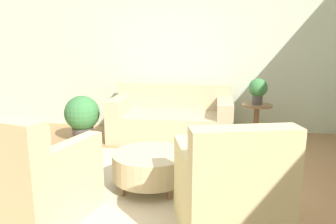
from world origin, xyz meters
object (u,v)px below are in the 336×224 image
Objects in this scene: armchair_left at (33,182)px; potted_plant_on_side_table at (258,89)px; couch at (172,119)px; potted_plant_floor at (82,116)px; ottoman_table at (150,165)px; side_table at (256,118)px; armchair_right at (230,195)px.

armchair_left is 2.67× the size of potted_plant_on_side_table.
potted_plant_floor is (-1.41, -0.34, 0.09)m from couch.
potted_plant_floor is (-0.55, 2.39, 0.03)m from armchair_left.
ottoman_table is at bearing -127.20° from potted_plant_on_side_table.
potted_plant_on_side_table reaches higher than side_table.
armchair_left is 1.44× the size of potted_plant_floor.
side_table is at bearing 79.12° from armchair_right.
potted_plant_floor is at bearing 102.89° from armchair_left.
couch reaches higher than ottoman_table.
potted_plant_on_side_table reaches higher than couch.
armchair_right is at bearing -46.58° from potted_plant_floor.
couch is 3.03× the size of side_table.
potted_plant_on_side_table is at bearing 3.29° from potted_plant_floor.
ottoman_table is 1.28× the size of side_table.
armchair_right reaches higher than potted_plant_floor.
side_table is at bearing 180.00° from potted_plant_on_side_table.
side_table reaches higher than ottoman_table.
armchair_right is 1.27× the size of ottoman_table.
ottoman_table is (0.02, -1.91, -0.05)m from couch.
armchair_right is at bearing -72.75° from couch.
armchair_right is 1.17m from ottoman_table.
couch is 1.91m from ottoman_table.
potted_plant_floor is at bearing -176.71° from potted_plant_on_side_table.
ottoman_table is at bearing 135.27° from armchair_right.
armchair_right is 2.59m from side_table.
couch is 1.35m from side_table.
potted_plant_on_side_table is at bearing 0.00° from side_table.
armchair_left is 1.27× the size of ottoman_table.
armchair_right is 2.67× the size of potted_plant_on_side_table.
potted_plant_on_side_table is (0.00, 0.00, 0.45)m from side_table.
side_table is at bearing 52.80° from ottoman_table.
potted_plant_on_side_table is at bearing 52.80° from ottoman_table.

